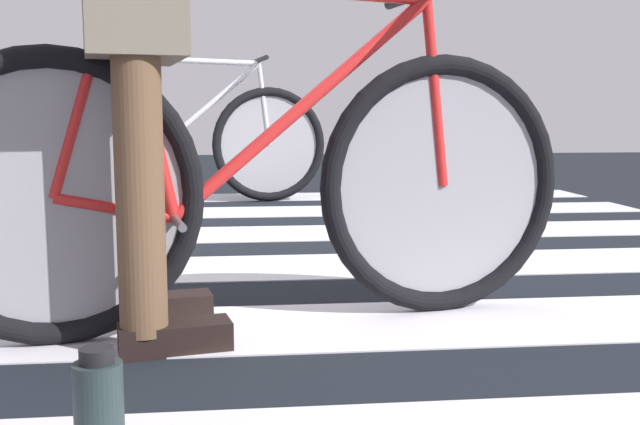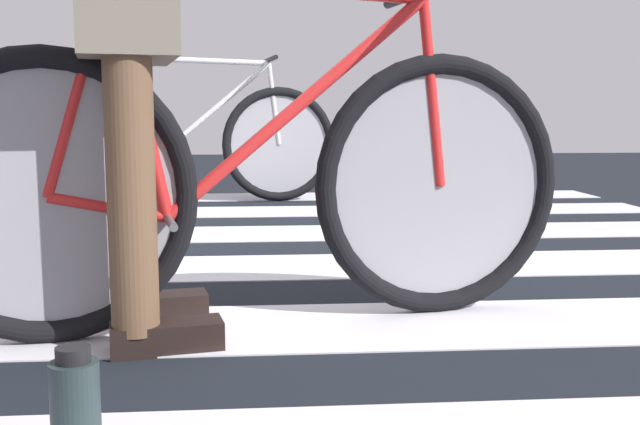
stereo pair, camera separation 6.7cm
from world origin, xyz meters
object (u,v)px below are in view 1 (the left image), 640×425
Objects in this scene: bicycle_1_of_2 at (262,181)px; bicycle_2_of_2 at (186,141)px; cyclist_1_of_2 at (135,86)px; water_bottle at (99,417)px.

bicycle_2_of_2 is (-0.38, 2.71, 0.00)m from bicycle_1_of_2.
bicycle_1_of_2 is 0.39m from cyclist_1_of_2.
cyclist_1_of_2 reaches higher than bicycle_2_of_2.
bicycle_1_of_2 is 1.78× the size of cyclist_1_of_2.
bicycle_2_of_2 is (-0.08, 2.77, -0.24)m from cyclist_1_of_2.
bicycle_2_of_2 reaches higher than water_bottle.
water_bottle is (0.03, -0.73, -0.52)m from cyclist_1_of_2.
bicycle_2_of_2 is at bearing 86.52° from bicycle_1_of_2.
cyclist_1_of_2 is 2.78m from bicycle_2_of_2.
water_bottle is (0.11, -3.50, -0.29)m from bicycle_2_of_2.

